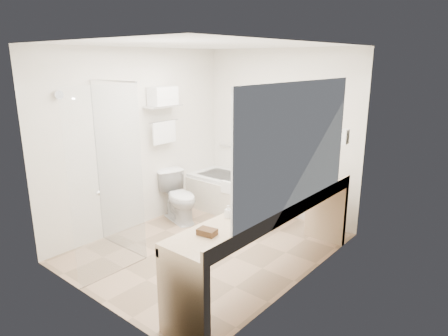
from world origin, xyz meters
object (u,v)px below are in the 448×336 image
Objects in this scene: vanity_counter at (271,226)px; water_bottle_left at (305,177)px; amenity_basket at (207,232)px; bathtub at (238,195)px; toilet at (179,197)px.

water_bottle_left is (-0.11, 0.90, 0.31)m from vanity_counter.
vanity_counter is at bearing 86.60° from amenity_basket.
water_bottle_left is (1.41, -0.49, 0.67)m from bathtub.
bathtub is 0.96m from toilet.
amenity_basket is (1.47, -2.33, 0.60)m from bathtub.
toilet is 3.48× the size of water_bottle_left.
vanity_counter reaches higher than bathtub.
amenity_basket is (-0.06, -0.94, 0.24)m from vanity_counter.
vanity_counter is 0.96m from water_bottle_left.
vanity_counter reaches higher than amenity_basket.
bathtub is at bearing 122.22° from amenity_basket.
bathtub is 7.51× the size of water_bottle_left.
bathtub is at bearing 137.65° from vanity_counter.
bathtub is 0.59× the size of vanity_counter.
toilet is at bearing 142.25° from amenity_basket.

